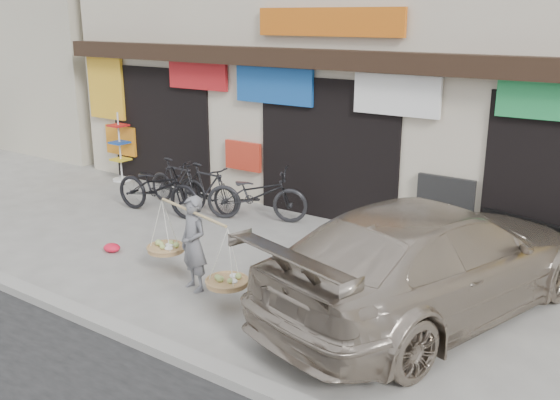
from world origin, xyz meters
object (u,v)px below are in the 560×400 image
Objects in this scene: bike_2 at (257,194)px; suv at (433,259)px; bike_1 at (207,189)px; bike_3 at (178,182)px; bike_0 at (158,187)px; display_rack at (120,153)px; street_vendor at (194,248)px.

bike_2 is 4.62m from suv.
bike_1 is 0.81m from bike_3.
bike_1 is 1.00× the size of bike_3.
display_rack reaches higher than bike_0.
display_rack is (-2.57, 0.71, 0.17)m from bike_3.
display_rack reaches higher than bike_1.
bike_2 is (1.86, 0.80, -0.02)m from bike_0.
bike_1 is at bearing 144.07° from street_vendor.
bike_3 is (-0.09, 0.64, -0.05)m from bike_0.
display_rack is at bearing 0.46° from suv.
street_vendor reaches higher than bike_2.
suv is at bearing -103.84° from bike_0.
bike_1 is 5.63m from suv.
bike_2 is at bearing -78.43° from bike_1.
bike_0 is (-3.06, 2.25, -0.09)m from street_vendor.
display_rack reaches higher than bike_3.
bike_1 is at bearing -53.56° from bike_0.
suv is (5.38, -1.61, 0.27)m from bike_1.
display_rack is at bearing 162.96° from street_vendor.
bike_3 is (-0.81, 0.00, 0.00)m from bike_1.
suv is at bearing -103.29° from bike_1.
bike_3 is at bearing -15.36° from display_rack.
bike_2 is 1.20× the size of display_rack.
display_rack is (-5.72, 3.59, 0.03)m from street_vendor.
bike_2 is (1.13, 0.16, 0.03)m from bike_1.
street_vendor is 1.04× the size of bike_0.
street_vendor is 3.71m from bike_1.
bike_0 is at bearing 6.20° from suv.
suv is (4.26, -1.77, 0.24)m from bike_2.
bike_0 is 1.26× the size of display_rack.
bike_1 is at bearing 73.68° from bike_2.
suv reaches higher than bike_3.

